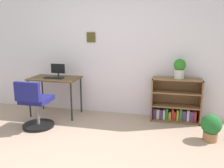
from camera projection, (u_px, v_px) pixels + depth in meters
The scene contains 8 objects.
wall_back at pixel (105, 48), 4.51m from camera, with size 5.20×0.12×2.56m.
desk at pixel (55, 81), 4.44m from camera, with size 0.92×0.56×0.73m.
monitor at pixel (58, 71), 4.43m from camera, with size 0.28×0.18×0.26m.
keyboard at pixel (54, 78), 4.35m from camera, with size 0.36×0.13×0.02m, color black.
office_chair at pixel (35, 107), 3.85m from camera, with size 0.52×0.55×0.83m.
bookshelf_low at pixel (176, 102), 4.21m from camera, with size 0.86×0.30×0.79m.
potted_plant_on_shelf at pixel (180, 68), 4.02m from camera, with size 0.21×0.21×0.34m.
potted_plant_floor at pixel (211, 126), 3.43m from camera, with size 0.30×0.30×0.41m.
Camera 1 is at (1.20, -2.25, 1.57)m, focal length 37.54 mm.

